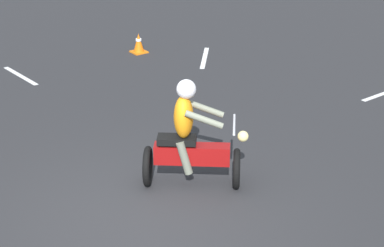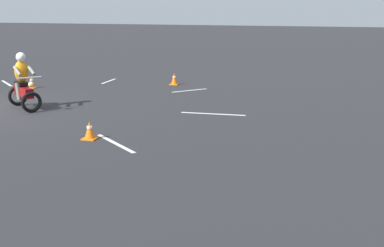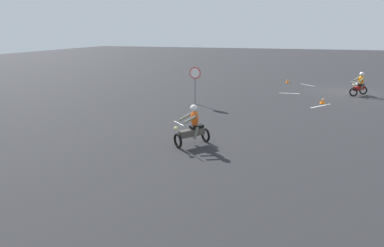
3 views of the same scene
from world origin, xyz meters
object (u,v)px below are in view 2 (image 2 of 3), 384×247
Objects in this scene: motorcycle_rider_foreground at (23,84)px; traffic_cone_mid_center at (174,79)px; traffic_cone_near_left at (90,131)px; traffic_cone_near_right at (32,82)px.

motorcycle_rider_foreground is 6.42m from traffic_cone_mid_center.
traffic_cone_mid_center is at bearing -174.66° from traffic_cone_near_left.
traffic_cone_near_left is at bearing 41.76° from traffic_cone_near_right.
traffic_cone_near_left is 0.93× the size of traffic_cone_near_right.
motorcycle_rider_foreground is 3.76× the size of traffic_cone_mid_center.
traffic_cone_near_right is at bearing -64.36° from traffic_cone_mid_center.
traffic_cone_near_left is 8.33m from traffic_cone_near_right.
traffic_cone_near_left is 0.96× the size of traffic_cone_mid_center.
traffic_cone_mid_center is (-8.49, -0.79, 0.01)m from traffic_cone_near_left.
traffic_cone_near_right is at bearing -138.24° from traffic_cone_near_left.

